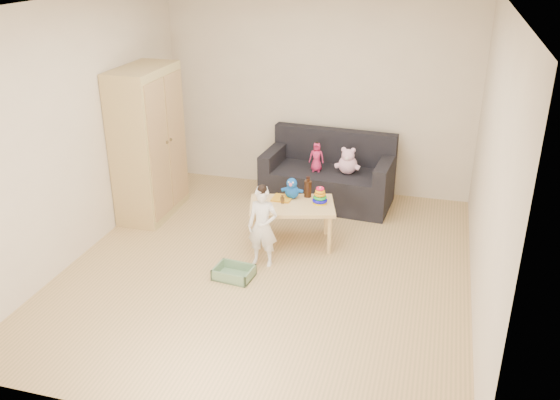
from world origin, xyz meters
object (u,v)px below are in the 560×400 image
(play_table, at_px, (292,224))
(toddler, at_px, (263,227))
(wardrobe, at_px, (148,143))
(sofa, at_px, (327,186))

(play_table, distance_m, toddler, 0.57)
(wardrobe, bearing_deg, play_table, -10.64)
(sofa, distance_m, play_table, 1.21)
(sofa, xyz_separation_m, toddler, (-0.33, -1.71, 0.20))
(toddler, bearing_deg, wardrobe, 153.11)
(toddler, bearing_deg, sofa, 79.57)
(sofa, bearing_deg, play_table, -93.17)
(wardrobe, bearing_deg, sofa, 23.20)
(sofa, distance_m, toddler, 1.75)
(wardrobe, distance_m, play_table, 1.98)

